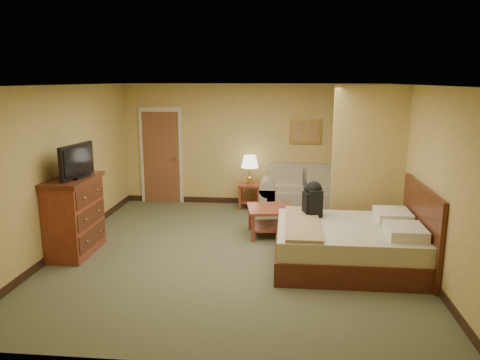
# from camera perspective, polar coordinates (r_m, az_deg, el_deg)

# --- Properties ---
(floor) EXTENTS (6.00, 6.00, 0.00)m
(floor) POSITION_cam_1_polar(r_m,az_deg,el_deg) (7.50, -0.60, -8.79)
(floor) COLOR #515637
(floor) RESTS_ON ground
(ceiling) EXTENTS (6.00, 6.00, 0.00)m
(ceiling) POSITION_cam_1_polar(r_m,az_deg,el_deg) (7.00, -0.65, 11.50)
(ceiling) COLOR white
(ceiling) RESTS_ON back_wall
(back_wall) EXTENTS (5.50, 0.02, 2.60)m
(back_wall) POSITION_cam_1_polar(r_m,az_deg,el_deg) (10.08, 1.23, 4.28)
(back_wall) COLOR tan
(back_wall) RESTS_ON floor
(left_wall) EXTENTS (0.02, 6.00, 2.60)m
(left_wall) POSITION_cam_1_polar(r_m,az_deg,el_deg) (7.92, -20.83, 1.32)
(left_wall) COLOR tan
(left_wall) RESTS_ON floor
(right_wall) EXTENTS (0.02, 6.00, 2.60)m
(right_wall) POSITION_cam_1_polar(r_m,az_deg,el_deg) (7.37, 21.16, 0.53)
(right_wall) COLOR tan
(right_wall) RESTS_ON floor
(partition) EXTENTS (1.20, 0.15, 2.60)m
(partition) POSITION_cam_1_polar(r_m,az_deg,el_deg) (8.12, 15.38, 1.94)
(partition) COLOR tan
(partition) RESTS_ON floor
(door) EXTENTS (0.94, 0.16, 2.10)m
(door) POSITION_cam_1_polar(r_m,az_deg,el_deg) (10.42, -9.56, 2.88)
(door) COLOR beige
(door) RESTS_ON floor
(baseboard) EXTENTS (5.50, 0.02, 0.12)m
(baseboard) POSITION_cam_1_polar(r_m,az_deg,el_deg) (10.32, 1.20, -2.56)
(baseboard) COLOR black
(baseboard) RESTS_ON floor
(loveseat) EXTENTS (1.85, 0.86, 0.94)m
(loveseat) POSITION_cam_1_polar(r_m,az_deg,el_deg) (9.84, 7.85, -1.94)
(loveseat) COLOR tan
(loveseat) RESTS_ON floor
(side_table) EXTENTS (0.48, 0.48, 0.53)m
(side_table) POSITION_cam_1_polar(r_m,az_deg,el_deg) (9.92, 1.19, -1.46)
(side_table) COLOR maroon
(side_table) RESTS_ON floor
(table_lamp) EXTENTS (0.37, 0.37, 0.60)m
(table_lamp) POSITION_cam_1_polar(r_m,az_deg,el_deg) (9.79, 1.20, 2.17)
(table_lamp) COLOR #BA9C44
(table_lamp) RESTS_ON side_table
(coffee_table) EXTENTS (0.89, 0.89, 0.50)m
(coffee_table) POSITION_cam_1_polar(r_m,az_deg,el_deg) (8.20, 3.75, -4.32)
(coffee_table) COLOR maroon
(coffee_table) RESTS_ON floor
(wall_picture) EXTENTS (0.67, 0.04, 0.52)m
(wall_picture) POSITION_cam_1_polar(r_m,az_deg,el_deg) (10.00, 7.98, 5.84)
(wall_picture) COLOR #B78E3F
(wall_picture) RESTS_ON back_wall
(dresser) EXTENTS (0.60, 1.14, 1.22)m
(dresser) POSITION_cam_1_polar(r_m,az_deg,el_deg) (7.71, -19.52, -4.11)
(dresser) COLOR maroon
(dresser) RESTS_ON floor
(tv) EXTENTS (0.26, 0.85, 0.52)m
(tv) POSITION_cam_1_polar(r_m,az_deg,el_deg) (7.48, -19.28, 2.08)
(tv) COLOR black
(tv) RESTS_ON dresser
(bed) EXTENTS (2.21, 1.88, 1.22)m
(bed) POSITION_cam_1_polar(r_m,az_deg,el_deg) (7.09, 13.92, -7.56)
(bed) COLOR #441B10
(bed) RESTS_ON floor
(backpack) EXTENTS (0.28, 0.36, 0.55)m
(backpack) POSITION_cam_1_polar(r_m,az_deg,el_deg) (7.35, 8.95, -2.13)
(backpack) COLOR black
(backpack) RESTS_ON bed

